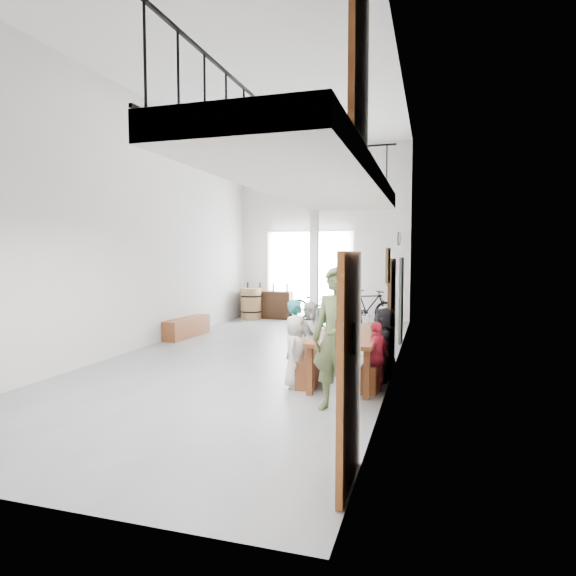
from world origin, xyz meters
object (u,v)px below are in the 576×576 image
(serving_counter, at_px, (267,305))
(bicycle_near, at_px, (319,304))
(tasting_table, at_px, (348,337))
(side_bench, at_px, (187,327))
(oak_barrel, at_px, (251,304))
(bench_inner, at_px, (313,364))
(host_standing, at_px, (337,339))

(serving_counter, xyz_separation_m, bicycle_near, (1.74, -0.05, 0.08))
(tasting_table, relative_size, side_bench, 1.43)
(oak_barrel, bearing_deg, bench_inner, -60.84)
(bench_inner, distance_m, side_bench, 4.94)
(bench_inner, bearing_deg, host_standing, -71.60)
(tasting_table, height_order, host_standing, host_standing)
(oak_barrel, height_order, bicycle_near, bicycle_near)
(serving_counter, bearing_deg, side_bench, -100.03)
(tasting_table, distance_m, side_bench, 5.47)
(host_standing, relative_size, bicycle_near, 0.97)
(tasting_table, xyz_separation_m, side_bench, (-4.57, 2.96, -0.47))
(bench_inner, height_order, serving_counter, serving_counter)
(bench_inner, distance_m, host_standing, 1.95)
(bicycle_near, bearing_deg, oak_barrel, 89.55)
(tasting_table, height_order, oak_barrel, oak_barrel)
(bench_inner, height_order, oak_barrel, oak_barrel)
(bench_inner, xyz_separation_m, oak_barrel, (-3.64, 6.53, 0.28))
(bicycle_near, bearing_deg, host_standing, -174.08)
(tasting_table, bearing_deg, host_standing, -87.17)
(bicycle_near, bearing_deg, bench_inner, -176.39)
(bench_inner, relative_size, bicycle_near, 0.94)
(side_bench, relative_size, host_standing, 0.89)
(bench_inner, relative_size, oak_barrel, 1.87)
(bench_inner, distance_m, serving_counter, 7.61)
(host_standing, bearing_deg, side_bench, 148.57)
(tasting_table, bearing_deg, side_bench, 145.32)
(bench_inner, height_order, bicycle_near, bicycle_near)
(bench_inner, xyz_separation_m, serving_counter, (-3.23, 6.89, 0.23))
(tasting_table, distance_m, host_standing, 1.65)
(bench_inner, bearing_deg, side_bench, 138.43)
(side_bench, xyz_separation_m, bicycle_near, (2.49, 3.91, 0.28))
(tasting_table, relative_size, oak_barrel, 2.46)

